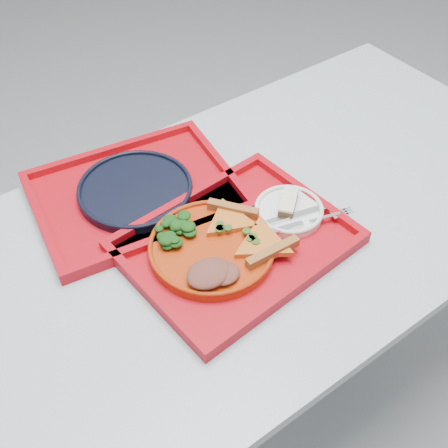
{
  "coord_description": "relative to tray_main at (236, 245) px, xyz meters",
  "views": [
    {
      "loc": [
        -0.55,
        -0.67,
        1.64
      ],
      "look_at": [
        -0.06,
        -0.0,
        0.78
      ],
      "focal_mm": 45.0,
      "sensor_mm": 36.0,
      "label": 1
    }
  ],
  "objects": [
    {
      "name": "side_plate",
      "position": [
        0.14,
        -0.0,
        0.01
      ],
      "size": [
        0.15,
        0.15,
        0.01
      ],
      "primitive_type": "cylinder",
      "color": "white",
      "rests_on": "tray_main"
    },
    {
      "name": "ground",
      "position": [
        0.06,
        0.05,
        -0.76
      ],
      "size": [
        10.0,
        10.0,
        0.0
      ],
      "primitive_type": "plane",
      "color": "#97989F",
      "rests_on": "ground"
    },
    {
      "name": "meat_portion",
      "position": [
        -0.11,
        -0.06,
        0.04
      ],
      "size": [
        0.09,
        0.07,
        0.03
      ],
      "primitive_type": "ellipsoid",
      "color": "brown",
      "rests_on": "dinner_plate"
    },
    {
      "name": "dessert_bar",
      "position": [
        0.15,
        0.01,
        0.03
      ],
      "size": [
        0.08,
        0.08,
        0.02
      ],
      "rotation": [
        0.0,
        0.0,
        0.69
      ],
      "color": "#4E341A",
      "rests_on": "side_plate"
    },
    {
      "name": "knife",
      "position": [
        0.14,
        -0.02,
        0.02
      ],
      "size": [
        0.18,
        0.06,
        0.01
      ],
      "primitive_type": "cube",
      "rotation": [
        0.0,
        0.0,
        -0.25
      ],
      "color": "silver",
      "rests_on": "side_plate"
    },
    {
      "name": "salad_heap",
      "position": [
        -0.1,
        0.08,
        0.04
      ],
      "size": [
        0.08,
        0.07,
        0.04
      ],
      "primitive_type": "ellipsoid",
      "color": "black",
      "rests_on": "dinner_plate"
    },
    {
      "name": "dinner_plate",
      "position": [
        -0.06,
        0.01,
        0.02
      ],
      "size": [
        0.26,
        0.26,
        0.02
      ],
      "primitive_type": "cylinder",
      "color": "#A62C0B",
      "rests_on": "tray_main"
    },
    {
      "name": "pizza_slice_b",
      "position": [
        0.01,
        0.04,
        0.03
      ],
      "size": [
        0.17,
        0.16,
        0.02
      ],
      "primitive_type": null,
      "rotation": [
        0.0,
        0.0,
        3.78
      ],
      "color": "orange",
      "rests_on": "dinner_plate"
    },
    {
      "name": "tray_far",
      "position": [
        -0.09,
        0.26,
        0.0
      ],
      "size": [
        0.5,
        0.41,
        0.01
      ],
      "primitive_type": "cube",
      "rotation": [
        0.0,
        0.0,
        -0.15
      ],
      "color": "#AA0813",
      "rests_on": "table"
    },
    {
      "name": "pizza_slice_a",
      "position": [
        0.03,
        -0.05,
        0.03
      ],
      "size": [
        0.13,
        0.15,
        0.02
      ],
      "primitive_type": null,
      "rotation": [
        0.0,
        0.0,
        1.51
      ],
      "color": "orange",
      "rests_on": "dinner_plate"
    },
    {
      "name": "table",
      "position": [
        0.06,
        0.05,
        -0.08
      ],
      "size": [
        1.6,
        0.8,
        0.75
      ],
      "color": "#989FAA",
      "rests_on": "ground"
    },
    {
      "name": "tray_main",
      "position": [
        0.0,
        0.0,
        0.0
      ],
      "size": [
        0.48,
        0.38,
        0.01
      ],
      "primitive_type": "cube",
      "rotation": [
        0.0,
        0.0,
        0.08
      ],
      "color": "#AA0813",
      "rests_on": "table"
    },
    {
      "name": "navy_plate",
      "position": [
        -0.09,
        0.26,
        0.01
      ],
      "size": [
        0.26,
        0.26,
        0.02
      ],
      "primitive_type": "cylinder",
      "color": "black",
      "rests_on": "tray_far"
    },
    {
      "name": "fork",
      "position": [
        0.15,
        -0.06,
        0.02
      ],
      "size": [
        0.18,
        0.07,
        0.01
      ],
      "primitive_type": "cube",
      "rotation": [
        0.0,
        0.0,
        -0.27
      ],
      "color": "silver",
      "rests_on": "side_plate"
    }
  ]
}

